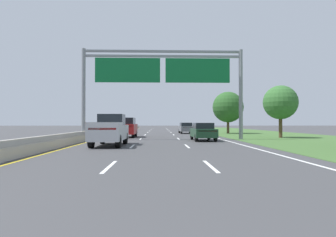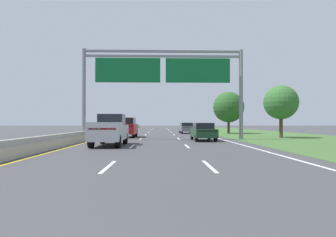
{
  "view_description": "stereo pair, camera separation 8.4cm",
  "coord_description": "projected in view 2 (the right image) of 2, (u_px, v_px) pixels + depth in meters",
  "views": [
    {
      "loc": [
        -0.04,
        -0.2,
        1.61
      ],
      "look_at": [
        0.63,
        21.85,
        1.9
      ],
      "focal_mm": 31.22,
      "sensor_mm": 36.0,
      "label": 1
    },
    {
      "loc": [
        0.04,
        -0.2,
        1.61
      ],
      "look_at": [
        0.63,
        21.85,
        1.9
      ],
      "focal_mm": 31.22,
      "sensor_mm": 36.0,
      "label": 2
    }
  ],
  "objects": [
    {
      "name": "roadside_tree_mid",
      "position": [
        281.0,
        102.0,
        30.39
      ],
      "size": [
        3.55,
        3.55,
        5.47
      ],
      "color": "#4C3823",
      "rests_on": "ground"
    },
    {
      "name": "overhead_sign_gantry",
      "position": [
        163.0,
        75.0,
        27.18
      ],
      "size": [
        15.06,
        0.42,
        8.48
      ],
      "color": "gray",
      "rests_on": "ground"
    },
    {
      "name": "car_red_left_lane_suv",
      "position": [
        127.0,
        127.0,
        31.59
      ],
      "size": [
        1.92,
        4.71,
        2.11
      ],
      "rotation": [
        0.0,
        0.0,
        1.57
      ],
      "color": "maroon",
      "rests_on": "ground"
    },
    {
      "name": "car_grey_right_lane_sedan",
      "position": [
        186.0,
        128.0,
        42.63
      ],
      "size": [
        1.95,
        4.45,
        1.57
      ],
      "rotation": [
        0.0,
        0.0,
        1.6
      ],
      "color": "slate",
      "rests_on": "ground"
    },
    {
      "name": "lane_striping",
      "position": [
        160.0,
        136.0,
        34.71
      ],
      "size": [
        11.96,
        106.0,
        0.01
      ],
      "color": "white",
      "rests_on": "ground"
    },
    {
      "name": "ground_plane",
      "position": [
        160.0,
        136.0,
        35.17
      ],
      "size": [
        220.0,
        220.0,
        0.0
      ],
      "primitive_type": "plane",
      "color": "#3D3D3F"
    },
    {
      "name": "pickup_truck_silver",
      "position": [
        110.0,
        130.0,
        20.27
      ],
      "size": [
        2.02,
        5.41,
        2.2
      ],
      "rotation": [
        0.0,
        0.0,
        1.57
      ],
      "color": "#B2B5BA",
      "rests_on": "ground"
    },
    {
      "name": "roadside_tree_far",
      "position": [
        229.0,
        107.0,
        42.15
      ],
      "size": [
        4.44,
        4.44,
        6.05
      ],
      "color": "#4C3823",
      "rests_on": "ground"
    },
    {
      "name": "car_darkgreen_right_lane_sedan",
      "position": [
        203.0,
        131.0,
        25.75
      ],
      "size": [
        1.87,
        4.42,
        1.57
      ],
      "rotation": [
        0.0,
        0.0,
        1.58
      ],
      "color": "#193D23",
      "rests_on": "ground"
    },
    {
      "name": "grass_verge_right",
      "position": [
        274.0,
        136.0,
        35.54
      ],
      "size": [
        14.0,
        110.0,
        0.02
      ],
      "primitive_type": "cube",
      "color": "#3D602D",
      "rests_on": "ground"
    },
    {
      "name": "median_barrier_concrete",
      "position": [
        105.0,
        133.0,
        34.99
      ],
      "size": [
        0.6,
        110.0,
        0.85
      ],
      "color": "#A8A399",
      "rests_on": "ground"
    }
  ]
}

